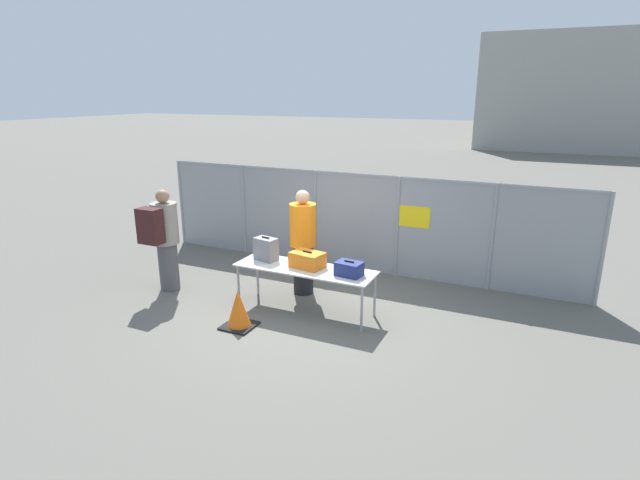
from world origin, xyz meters
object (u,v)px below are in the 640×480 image
at_px(suitcase_grey, 266,249).
at_px(suitcase_orange, 307,260).
at_px(inspection_table, 305,271).
at_px(traffic_cone, 238,310).
at_px(traveler_hooded, 163,237).
at_px(security_worker_near, 303,241).
at_px(utility_trailer, 467,233).
at_px(suitcase_navy, 349,269).

relative_size(suitcase_grey, suitcase_orange, 0.73).
bearing_deg(inspection_table, traffic_cone, -125.42).
bearing_deg(suitcase_grey, traveler_hooded, -170.43).
bearing_deg(security_worker_near, inspection_table, 106.20).
distance_m(security_worker_near, traffic_cone, 1.79).
distance_m(utility_trailer, traffic_cone, 6.01).
bearing_deg(suitcase_orange, traffic_cone, -125.01).
height_order(inspection_table, utility_trailer, inspection_table).
bearing_deg(utility_trailer, inspection_table, -111.73).
bearing_deg(inspection_table, suitcase_orange, 64.14).
xyz_separation_m(inspection_table, traffic_cone, (-0.66, -0.93, -0.42)).
bearing_deg(suitcase_orange, suitcase_navy, -5.33).
bearing_deg(inspection_table, utility_trailer, 68.27).
xyz_separation_m(suitcase_grey, suitcase_orange, (0.78, -0.03, -0.07)).
relative_size(suitcase_orange, traffic_cone, 0.95).
relative_size(traveler_hooded, security_worker_near, 0.99).
distance_m(inspection_table, utility_trailer, 4.91).
bearing_deg(suitcase_navy, traveler_hooded, -176.36).
relative_size(suitcase_grey, utility_trailer, 0.10).
height_order(suitcase_orange, traveler_hooded, traveler_hooded).
bearing_deg(inspection_table, traveler_hooded, -174.81).
relative_size(suitcase_grey, traffic_cone, 0.69).
height_order(suitcase_navy, traveler_hooded, traveler_hooded).
relative_size(inspection_table, utility_trailer, 0.56).
distance_m(inspection_table, suitcase_orange, 0.18).
bearing_deg(traffic_cone, suitcase_navy, 32.47).
relative_size(suitcase_orange, suitcase_navy, 1.36).
distance_m(inspection_table, security_worker_near, 0.83).
bearing_deg(security_worker_near, suitcase_orange, 109.33).
relative_size(inspection_table, traffic_cone, 3.84).
bearing_deg(suitcase_grey, security_worker_near, 58.44).
relative_size(suitcase_navy, traffic_cone, 0.70).
bearing_deg(utility_trailer, suitcase_navy, -102.91).
distance_m(traveler_hooded, traffic_cone, 2.23).
xyz_separation_m(suitcase_orange, utility_trailer, (1.79, 4.50, -0.50)).
xyz_separation_m(suitcase_grey, utility_trailer, (2.57, 4.47, -0.56)).
height_order(suitcase_orange, traffic_cone, suitcase_orange).
bearing_deg(traveler_hooded, utility_trailer, 28.76).
bearing_deg(suitcase_grey, suitcase_orange, -2.36).
height_order(suitcase_grey, suitcase_orange, suitcase_grey).
bearing_deg(suitcase_orange, traveler_hooded, -173.88).
xyz_separation_m(suitcase_navy, traffic_cone, (-1.43, -0.91, -0.58)).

